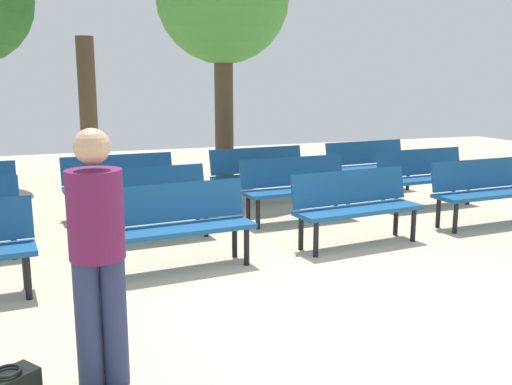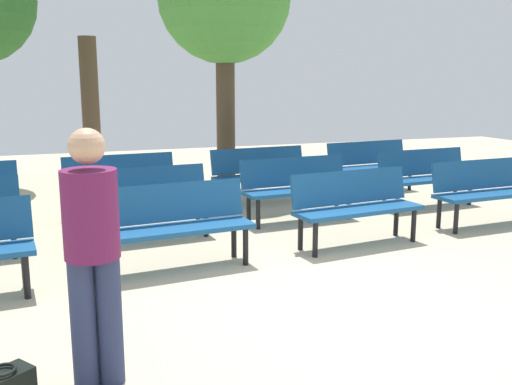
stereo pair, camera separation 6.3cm
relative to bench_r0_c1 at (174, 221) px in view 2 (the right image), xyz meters
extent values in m
plane|color=#BCAD8E|center=(1.23, -1.50, -0.50)|extent=(24.00, 24.00, 0.00)
cylinder|color=black|center=(-1.43, -0.40, -0.30)|extent=(0.06, 0.06, 0.40)
cylinder|color=black|center=(-1.46, -0.08, -0.30)|extent=(0.06, 0.06, 0.40)
cube|color=navy|center=(0.01, -0.08, -0.07)|extent=(1.63, 0.58, 0.05)
cube|color=navy|center=(-0.01, 0.12, 0.17)|extent=(1.60, 0.26, 0.40)
cylinder|color=black|center=(-0.68, -0.30, -0.30)|extent=(0.06, 0.06, 0.40)
cylinder|color=black|center=(0.72, -0.18, -0.30)|extent=(0.06, 0.06, 0.40)
cylinder|color=black|center=(-0.70, 0.02, -0.30)|extent=(0.06, 0.06, 0.40)
cylinder|color=black|center=(0.69, 0.14, -0.30)|extent=(0.06, 0.06, 0.40)
cube|color=navy|center=(2.21, 0.06, -0.07)|extent=(1.64, 0.61, 0.05)
cube|color=navy|center=(2.19, 0.26, 0.17)|extent=(1.60, 0.29, 0.40)
cylinder|color=black|center=(1.53, -0.18, -0.30)|extent=(0.06, 0.06, 0.40)
cylinder|color=black|center=(2.92, -0.03, -0.30)|extent=(0.06, 0.06, 0.40)
cylinder|color=black|center=(1.50, 0.14, -0.30)|extent=(0.06, 0.06, 0.40)
cylinder|color=black|center=(2.89, 0.29, -0.30)|extent=(0.06, 0.06, 0.40)
cube|color=navy|center=(4.34, 0.29, -0.07)|extent=(1.62, 0.52, 0.05)
cube|color=navy|center=(4.33, 0.49, 0.17)|extent=(1.60, 0.20, 0.40)
cylinder|color=black|center=(3.65, 0.09, -0.30)|extent=(0.06, 0.06, 0.40)
cylinder|color=black|center=(3.63, 0.41, -0.30)|extent=(0.06, 0.06, 0.40)
cylinder|color=black|center=(-1.60, 0.91, -0.30)|extent=(0.06, 0.06, 0.40)
cylinder|color=black|center=(-1.62, 1.23, -0.30)|extent=(0.06, 0.06, 0.40)
cube|color=navy|center=(-0.09, 1.18, -0.07)|extent=(1.63, 0.55, 0.05)
cube|color=navy|center=(-0.10, 1.37, 0.17)|extent=(1.60, 0.23, 0.40)
cylinder|color=black|center=(-0.78, 0.97, -0.30)|extent=(0.06, 0.06, 0.40)
cylinder|color=black|center=(0.62, 1.06, -0.30)|extent=(0.06, 0.06, 0.40)
cylinder|color=black|center=(-0.80, 1.29, -0.30)|extent=(0.06, 0.06, 0.40)
cylinder|color=black|center=(0.60, 1.38, -0.30)|extent=(0.06, 0.06, 0.40)
cube|color=navy|center=(2.05, 1.39, -0.07)|extent=(1.62, 0.54, 0.05)
cube|color=navy|center=(2.04, 1.59, 0.17)|extent=(1.60, 0.22, 0.40)
cylinder|color=black|center=(1.36, 1.19, -0.30)|extent=(0.06, 0.06, 0.40)
cylinder|color=black|center=(2.76, 1.28, -0.30)|extent=(0.06, 0.06, 0.40)
cylinder|color=black|center=(1.34, 1.51, -0.30)|extent=(0.06, 0.06, 0.40)
cylinder|color=black|center=(2.74, 1.59, -0.30)|extent=(0.06, 0.06, 0.40)
cube|color=navy|center=(4.31, 1.56, -0.07)|extent=(1.62, 0.54, 0.05)
cube|color=navy|center=(4.30, 1.76, 0.17)|extent=(1.60, 0.22, 0.40)
cylinder|color=black|center=(3.62, 1.36, -0.30)|extent=(0.06, 0.06, 0.40)
cylinder|color=black|center=(5.02, 1.45, -0.30)|extent=(0.06, 0.06, 0.40)
cylinder|color=black|center=(3.60, 1.68, -0.30)|extent=(0.06, 0.06, 0.40)
cylinder|color=black|center=(5.00, 1.76, -0.30)|extent=(0.06, 0.06, 0.40)
cylinder|color=black|center=(-1.67, 2.24, -0.30)|extent=(0.06, 0.06, 0.40)
cylinder|color=black|center=(-1.69, 2.56, -0.30)|extent=(0.06, 0.06, 0.40)
cube|color=navy|center=(-0.21, 2.54, -0.07)|extent=(1.62, 0.54, 0.05)
cube|color=navy|center=(-0.23, 2.74, 0.17)|extent=(1.60, 0.22, 0.40)
cylinder|color=black|center=(-0.90, 2.33, -0.30)|extent=(0.06, 0.06, 0.40)
cylinder|color=black|center=(0.49, 2.42, -0.30)|extent=(0.06, 0.06, 0.40)
cylinder|color=black|center=(-0.92, 2.65, -0.30)|extent=(0.06, 0.06, 0.40)
cylinder|color=black|center=(0.47, 2.74, -0.30)|extent=(0.06, 0.06, 0.40)
cube|color=navy|center=(1.99, 2.66, -0.07)|extent=(1.63, 0.57, 0.05)
cube|color=navy|center=(1.98, 2.86, 0.17)|extent=(1.60, 0.25, 0.40)
cylinder|color=black|center=(1.31, 2.45, -0.30)|extent=(0.06, 0.06, 0.40)
cylinder|color=black|center=(2.70, 2.56, -0.30)|extent=(0.06, 0.06, 0.40)
cylinder|color=black|center=(1.28, 2.77, -0.30)|extent=(0.06, 0.06, 0.40)
cylinder|color=black|center=(2.68, 2.88, -0.30)|extent=(0.06, 0.06, 0.40)
cube|color=navy|center=(4.14, 2.91, -0.07)|extent=(1.63, 0.58, 0.05)
cube|color=navy|center=(4.12, 3.11, 0.17)|extent=(1.60, 0.26, 0.40)
cylinder|color=black|center=(3.46, 2.69, -0.30)|extent=(0.06, 0.06, 0.40)
cylinder|color=black|center=(4.85, 2.81, -0.30)|extent=(0.06, 0.06, 0.40)
cylinder|color=black|center=(3.43, 3.00, -0.30)|extent=(0.06, 0.06, 0.40)
cylinder|color=black|center=(4.82, 3.13, -0.30)|extent=(0.06, 0.06, 0.40)
cylinder|color=#4C3A28|center=(-0.33, 6.39, 0.89)|extent=(0.35, 0.35, 2.79)
cylinder|color=#4C3A28|center=(1.82, 4.09, 0.83)|extent=(0.33, 0.33, 2.67)
cylinder|color=navy|center=(-0.87, -2.14, -0.08)|extent=(0.16, 0.16, 0.85)
cylinder|color=navy|center=(-1.03, -2.13, -0.08)|extent=(0.16, 0.16, 0.85)
cylinder|color=#601947|center=(-0.95, -2.13, 0.62)|extent=(0.35, 0.35, 0.55)
sphere|color=tan|center=(-0.95, -2.13, 1.04)|extent=(0.22, 0.22, 0.22)
cube|color=yellow|center=(-0.95, -1.87, 0.65)|extent=(0.28, 0.19, 0.36)
torus|color=black|center=(-1.50, -2.30, -0.22)|extent=(0.16, 0.16, 0.02)
camera|label=1|loc=(-1.22, -5.62, 1.42)|focal=39.88mm
camera|label=2|loc=(-1.16, -5.64, 1.42)|focal=39.88mm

